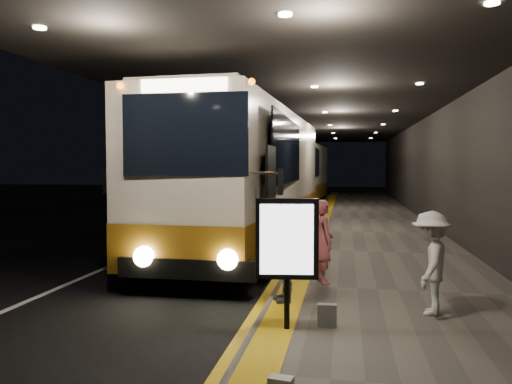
% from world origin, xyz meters
% --- Properties ---
extents(ground, '(90.00, 90.00, 0.00)m').
position_xyz_m(ground, '(0.00, 0.00, 0.00)').
color(ground, black).
extents(lane_line_white, '(0.12, 50.00, 0.01)m').
position_xyz_m(lane_line_white, '(-1.80, 5.00, 0.01)').
color(lane_line_white, silver).
rests_on(lane_line_white, ground).
extents(kerb_stripe_yellow, '(0.18, 50.00, 0.01)m').
position_xyz_m(kerb_stripe_yellow, '(2.35, 5.00, 0.01)').
color(kerb_stripe_yellow, gold).
rests_on(kerb_stripe_yellow, ground).
extents(sidewalk, '(4.50, 50.00, 0.15)m').
position_xyz_m(sidewalk, '(4.75, 5.00, 0.07)').
color(sidewalk, '#514C44').
rests_on(sidewalk, ground).
extents(tactile_strip, '(0.50, 50.00, 0.01)m').
position_xyz_m(tactile_strip, '(2.85, 5.00, 0.16)').
color(tactile_strip, gold).
rests_on(tactile_strip, sidewalk).
extents(terminal_wall, '(0.10, 50.00, 6.00)m').
position_xyz_m(terminal_wall, '(7.00, 5.00, 3.00)').
color(terminal_wall, black).
rests_on(terminal_wall, ground).
extents(support_columns, '(0.80, 24.80, 4.40)m').
position_xyz_m(support_columns, '(-1.50, 4.00, 2.20)').
color(support_columns, black).
rests_on(support_columns, ground).
extents(canopy, '(9.00, 50.00, 0.40)m').
position_xyz_m(canopy, '(2.50, 5.00, 4.60)').
color(canopy, black).
rests_on(canopy, support_columns).
extents(coach_main, '(3.08, 12.80, 3.97)m').
position_xyz_m(coach_main, '(0.98, 2.21, 1.90)').
color(coach_main, beige).
rests_on(coach_main, ground).
extents(coach_second, '(3.08, 11.82, 3.68)m').
position_xyz_m(coach_second, '(0.92, 17.54, 1.77)').
color(coach_second, beige).
rests_on(coach_second, ground).
extents(passenger_boarding, '(0.57, 0.69, 1.62)m').
position_xyz_m(passenger_boarding, '(3.37, -2.84, 0.96)').
color(passenger_boarding, '#B6545F').
rests_on(passenger_boarding, sidewalk).
extents(passenger_waiting_white, '(0.74, 1.12, 1.59)m').
position_xyz_m(passenger_waiting_white, '(5.09, -4.59, 0.94)').
color(passenger_waiting_white, silver).
rests_on(passenger_waiting_white, sidewalk).
extents(passenger_waiting_grey, '(0.72, 0.97, 1.48)m').
position_xyz_m(passenger_waiting_grey, '(2.80, -4.32, 0.89)').
color(passenger_waiting_grey, '#444649').
rests_on(passenger_waiting_grey, sidewalk).
extents(bag_polka, '(0.27, 0.13, 0.32)m').
position_xyz_m(bag_polka, '(3.55, -5.50, 0.31)').
color(bag_polka, black).
rests_on(bag_polka, sidewalk).
extents(info_sign, '(0.87, 0.22, 1.83)m').
position_xyz_m(info_sign, '(3.00, -5.72, 1.38)').
color(info_sign, black).
rests_on(info_sign, sidewalk).
extents(stanchion_post, '(0.05, 0.05, 1.03)m').
position_xyz_m(stanchion_post, '(2.75, -4.00, 0.67)').
color(stanchion_post, black).
rests_on(stanchion_post, sidewalk).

